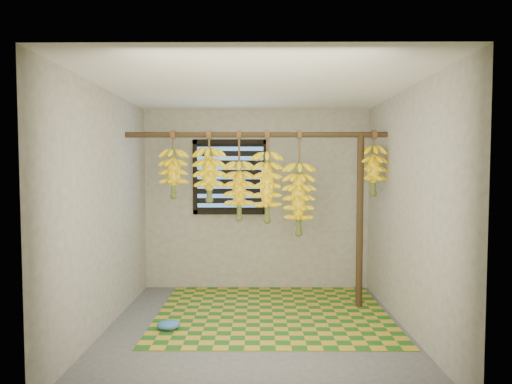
{
  "coord_description": "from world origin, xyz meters",
  "views": [
    {
      "loc": [
        0.04,
        -4.22,
        1.6
      ],
      "look_at": [
        0.0,
        0.55,
        1.35
      ],
      "focal_mm": 30.0,
      "sensor_mm": 36.0,
      "label": 1
    }
  ],
  "objects_px": {
    "banana_bunch_c": "(239,191)",
    "banana_bunch_d": "(267,187)",
    "plastic_bag": "(169,325)",
    "banana_bunch_e": "(299,199)",
    "support_post": "(360,222)",
    "woven_mat": "(272,313)",
    "banana_bunch_f": "(373,170)",
    "banana_bunch_b": "(209,175)",
    "banana_bunch_a": "(173,173)"
  },
  "relations": [
    {
      "from": "support_post",
      "to": "plastic_bag",
      "type": "height_order",
      "value": "support_post"
    },
    {
      "from": "woven_mat",
      "to": "banana_bunch_e",
      "type": "height_order",
      "value": "banana_bunch_e"
    },
    {
      "from": "woven_mat",
      "to": "banana_bunch_b",
      "type": "bearing_deg",
      "value": 162.18
    },
    {
      "from": "woven_mat",
      "to": "banana_bunch_d",
      "type": "distance_m",
      "value": 1.42
    },
    {
      "from": "banana_bunch_b",
      "to": "banana_bunch_f",
      "type": "height_order",
      "value": "same"
    },
    {
      "from": "support_post",
      "to": "banana_bunch_e",
      "type": "xyz_separation_m",
      "value": [
        -0.7,
        0.0,
        0.26
      ]
    },
    {
      "from": "banana_bunch_d",
      "to": "support_post",
      "type": "bearing_deg",
      "value": 0.0
    },
    {
      "from": "banana_bunch_c",
      "to": "support_post",
      "type": "bearing_deg",
      "value": 0.0
    },
    {
      "from": "banana_bunch_e",
      "to": "support_post",
      "type": "bearing_deg",
      "value": 0.0
    },
    {
      "from": "plastic_bag",
      "to": "banana_bunch_b",
      "type": "xyz_separation_m",
      "value": [
        0.32,
        0.76,
        1.48
      ]
    },
    {
      "from": "woven_mat",
      "to": "banana_bunch_b",
      "type": "relative_size",
      "value": 3.09
    },
    {
      "from": "banana_bunch_a",
      "to": "banana_bunch_e",
      "type": "distance_m",
      "value": 1.48
    },
    {
      "from": "support_post",
      "to": "banana_bunch_a",
      "type": "distance_m",
      "value": 2.23
    },
    {
      "from": "banana_bunch_c",
      "to": "banana_bunch_b",
      "type": "bearing_deg",
      "value": 180.0
    },
    {
      "from": "banana_bunch_d",
      "to": "banana_bunch_f",
      "type": "bearing_deg",
      "value": 0.0
    },
    {
      "from": "banana_bunch_e",
      "to": "plastic_bag",
      "type": "bearing_deg",
      "value": -150.79
    },
    {
      "from": "banana_bunch_d",
      "to": "banana_bunch_b",
      "type": "bearing_deg",
      "value": 180.0
    },
    {
      "from": "banana_bunch_e",
      "to": "banana_bunch_c",
      "type": "bearing_deg",
      "value": 180.0
    },
    {
      "from": "banana_bunch_d",
      "to": "banana_bunch_f",
      "type": "distance_m",
      "value": 1.24
    },
    {
      "from": "banana_bunch_a",
      "to": "banana_bunch_e",
      "type": "relative_size",
      "value": 0.64
    },
    {
      "from": "woven_mat",
      "to": "plastic_bag",
      "type": "distance_m",
      "value": 1.17
    },
    {
      "from": "woven_mat",
      "to": "banana_bunch_e",
      "type": "bearing_deg",
      "value": 36.64
    },
    {
      "from": "woven_mat",
      "to": "banana_bunch_f",
      "type": "xyz_separation_m",
      "value": [
        1.17,
        0.23,
        1.59
      ]
    },
    {
      "from": "banana_bunch_e",
      "to": "banana_bunch_f",
      "type": "relative_size",
      "value": 1.62
    },
    {
      "from": "woven_mat",
      "to": "banana_bunch_c",
      "type": "xyz_separation_m",
      "value": [
        -0.38,
        0.23,
        1.35
      ]
    },
    {
      "from": "plastic_bag",
      "to": "banana_bunch_e",
      "type": "distance_m",
      "value": 1.97
    },
    {
      "from": "support_post",
      "to": "banana_bunch_e",
      "type": "relative_size",
      "value": 1.66
    },
    {
      "from": "banana_bunch_f",
      "to": "banana_bunch_e",
      "type": "bearing_deg",
      "value": -180.0
    },
    {
      "from": "banana_bunch_a",
      "to": "banana_bunch_c",
      "type": "bearing_deg",
      "value": 0.0
    },
    {
      "from": "plastic_bag",
      "to": "banana_bunch_d",
      "type": "distance_m",
      "value": 1.84
    },
    {
      "from": "banana_bunch_d",
      "to": "banana_bunch_e",
      "type": "relative_size",
      "value": 0.88
    },
    {
      "from": "banana_bunch_d",
      "to": "banana_bunch_e",
      "type": "bearing_deg",
      "value": 0.0
    },
    {
      "from": "woven_mat",
      "to": "banana_bunch_b",
      "type": "height_order",
      "value": "banana_bunch_b"
    },
    {
      "from": "banana_bunch_b",
      "to": "banana_bunch_e",
      "type": "xyz_separation_m",
      "value": [
        1.04,
        0.0,
        -0.28
      ]
    },
    {
      "from": "plastic_bag",
      "to": "banana_bunch_e",
      "type": "bearing_deg",
      "value": 29.21
    },
    {
      "from": "support_post",
      "to": "banana_bunch_d",
      "type": "height_order",
      "value": "banana_bunch_d"
    },
    {
      "from": "banana_bunch_f",
      "to": "banana_bunch_d",
      "type": "bearing_deg",
      "value": -180.0
    },
    {
      "from": "support_post",
      "to": "woven_mat",
      "type": "bearing_deg",
      "value": -167.13
    },
    {
      "from": "banana_bunch_d",
      "to": "banana_bunch_e",
      "type": "distance_m",
      "value": 0.39
    },
    {
      "from": "support_post",
      "to": "banana_bunch_f",
      "type": "relative_size",
      "value": 2.7
    },
    {
      "from": "banana_bunch_d",
      "to": "plastic_bag",
      "type": "bearing_deg",
      "value": -142.55
    },
    {
      "from": "banana_bunch_c",
      "to": "banana_bunch_f",
      "type": "relative_size",
      "value": 1.39
    },
    {
      "from": "banana_bunch_d",
      "to": "banana_bunch_c",
      "type": "bearing_deg",
      "value": 180.0
    },
    {
      "from": "plastic_bag",
      "to": "banana_bunch_d",
      "type": "bearing_deg",
      "value": 37.45
    },
    {
      "from": "banana_bunch_c",
      "to": "banana_bunch_d",
      "type": "height_order",
      "value": "same"
    },
    {
      "from": "banana_bunch_a",
      "to": "banana_bunch_f",
      "type": "distance_m",
      "value": 2.31
    },
    {
      "from": "banana_bunch_b",
      "to": "banana_bunch_e",
      "type": "relative_size",
      "value": 0.68
    },
    {
      "from": "banana_bunch_b",
      "to": "plastic_bag",
      "type": "bearing_deg",
      "value": -113.1
    },
    {
      "from": "banana_bunch_b",
      "to": "banana_bunch_c",
      "type": "distance_m",
      "value": 0.39
    },
    {
      "from": "banana_bunch_a",
      "to": "banana_bunch_f",
      "type": "bearing_deg",
      "value": 0.0
    }
  ]
}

